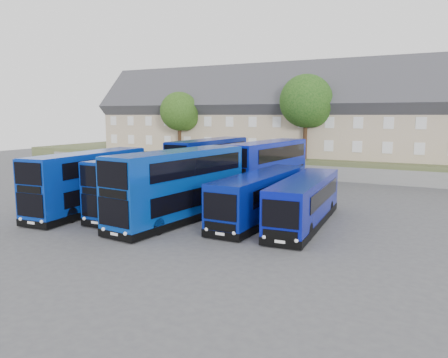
% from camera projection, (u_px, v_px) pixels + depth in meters
% --- Properties ---
extents(ground, '(120.00, 120.00, 0.00)m').
position_uv_depth(ground, '(150.00, 226.00, 26.87)').
color(ground, '#47474C').
rests_on(ground, ground).
extents(retaining_wall, '(70.00, 0.40, 1.50)m').
position_uv_depth(retaining_wall, '(282.00, 171.00, 47.85)').
color(retaining_wall, slate).
rests_on(retaining_wall, ground).
extents(earth_bank, '(80.00, 20.00, 2.00)m').
position_uv_depth(earth_bank, '(309.00, 160.00, 56.61)').
color(earth_bank, '#485630').
rests_on(earth_bank, ground).
extents(terrace_row, '(54.00, 10.40, 11.20)m').
position_uv_depth(terrace_row, '(300.00, 117.00, 52.27)').
color(terrace_row, tan).
rests_on(terrace_row, earth_bank).
extents(dd_front_left, '(3.18, 10.68, 4.19)m').
position_uv_depth(dd_front_left, '(89.00, 183.00, 30.68)').
color(dd_front_left, '#082C9C').
rests_on(dd_front_left, ground).
extents(dd_front_mid, '(2.33, 10.02, 3.97)m').
position_uv_depth(dd_front_mid, '(145.00, 185.00, 30.36)').
color(dd_front_mid, navy).
rests_on(dd_front_mid, ground).
extents(dd_front_right, '(3.74, 11.58, 4.53)m').
position_uv_depth(dd_front_right, '(179.00, 187.00, 28.11)').
color(dd_front_right, '#08369D').
rests_on(dd_front_right, ground).
extents(dd_rear_left, '(2.74, 11.30, 4.48)m').
position_uv_depth(dd_rear_left, '(209.00, 164.00, 41.57)').
color(dd_rear_left, navy).
rests_on(dd_rear_left, ground).
extents(dd_rear_right, '(3.49, 11.50, 4.50)m').
position_uv_depth(dd_rear_right, '(267.00, 168.00, 37.78)').
color(dd_rear_right, '#08179E').
rests_on(dd_rear_right, ground).
extents(coach_east_a, '(2.52, 11.21, 3.05)m').
position_uv_depth(coach_east_a, '(261.00, 197.00, 28.41)').
color(coach_east_a, navy).
rests_on(coach_east_a, ground).
extents(coach_east_b, '(3.00, 10.94, 2.95)m').
position_uv_depth(coach_east_b, '(305.00, 202.00, 26.98)').
color(coach_east_b, '#081298').
rests_on(coach_east_b, ground).
extents(tree_west, '(4.80, 4.80, 7.65)m').
position_uv_depth(tree_west, '(181.00, 113.00, 54.19)').
color(tree_west, '#382314').
rests_on(tree_west, earth_bank).
extents(tree_mid, '(5.76, 5.76, 9.18)m').
position_uv_depth(tree_mid, '(308.00, 103.00, 47.22)').
color(tree_mid, '#382314').
rests_on(tree_mid, earth_bank).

